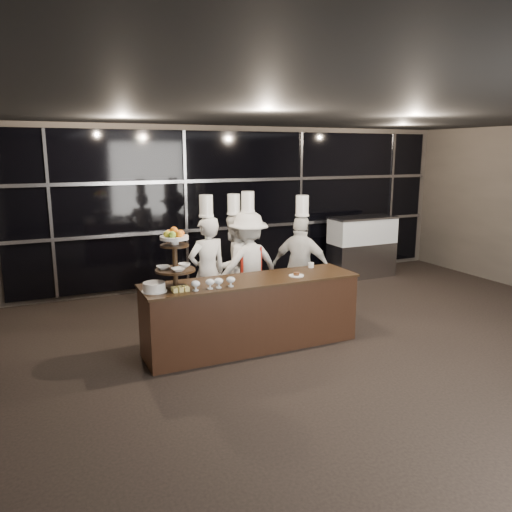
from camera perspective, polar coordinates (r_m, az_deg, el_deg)
name	(u,v)px	position (r m, az deg, el deg)	size (l,w,h in m)	color
room	(432,252)	(5.55, 19.46, 0.47)	(10.00, 10.00, 10.00)	black
window_wall	(245,206)	(9.68, -1.22, 5.77)	(8.60, 0.10, 2.80)	black
buffet_counter	(252,313)	(6.55, -0.50, -6.51)	(2.84, 0.74, 0.92)	black
display_stand	(175,254)	(6.00, -9.28, 0.25)	(0.48, 0.48, 0.74)	black
compotes	(214,282)	(5.99, -4.85, -2.97)	(0.56, 0.11, 0.12)	silver
layer_cake	(154,287)	(5.97, -11.56, -3.50)	(0.30, 0.30, 0.11)	white
pastry_squares	(180,289)	(5.94, -8.65, -3.74)	(0.19, 0.13, 0.05)	#DCCB6B
small_plate	(296,275)	(6.59, 4.63, -2.18)	(0.20, 0.20, 0.05)	white
chef_cup	(311,265)	(7.09, 6.31, -1.04)	(0.08, 0.08, 0.07)	white
display_case	(362,244)	(10.40, 12.01, 1.39)	(1.36, 0.59, 1.24)	#A5A5AA
chef_a	(207,271)	(7.20, -5.57, -1.69)	(0.66, 0.50, 1.94)	silver
chef_b	(234,265)	(7.66, -2.49, -1.04)	(0.92, 0.81, 1.91)	silver
chef_c	(248,265)	(7.57, -0.92, -1.05)	(1.14, 0.74, 1.96)	silver
chef_d	(301,266)	(7.61, 5.17, -1.19)	(0.91, 0.96, 1.90)	white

